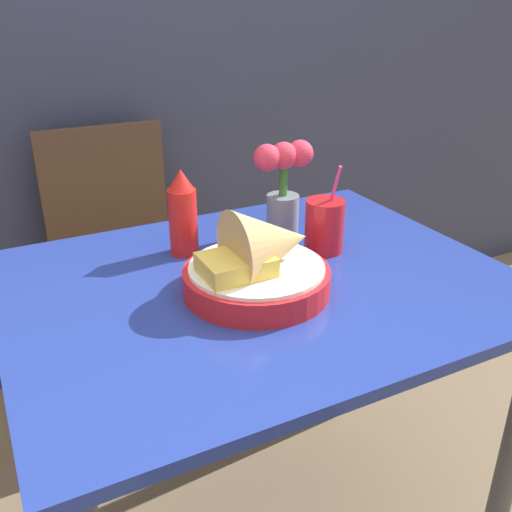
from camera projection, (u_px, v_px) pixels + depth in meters
dining_table at (259, 330)px, 1.21m from camera, size 1.00×0.79×0.77m
chair_far_window at (117, 248)px, 1.86m from camera, size 0.40×0.40×0.93m
food_basket at (262, 263)px, 1.09m from camera, size 0.28×0.28×0.17m
ketchup_bottle at (183, 214)px, 1.24m from camera, size 0.06×0.06×0.19m
drink_cup at (324, 227)px, 1.26m from camera, size 0.09×0.09×0.20m
flower_vase at (283, 181)px, 1.33m from camera, size 0.15×0.08×0.22m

